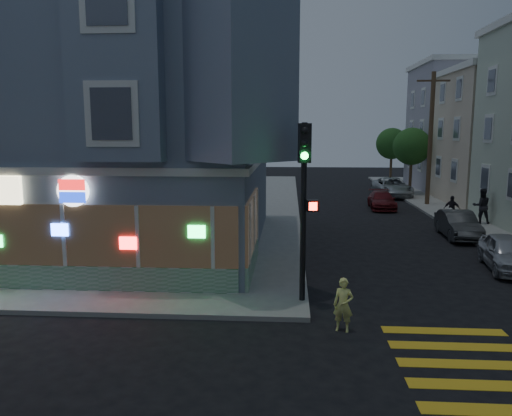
# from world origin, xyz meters

# --- Properties ---
(ground) EXTENTS (120.00, 120.00, 0.00)m
(ground) POSITION_xyz_m (0.00, 0.00, 0.00)
(ground) COLOR black
(ground) RESTS_ON ground
(sidewalk_nw) EXTENTS (33.00, 42.00, 0.15)m
(sidewalk_nw) POSITION_xyz_m (-13.50, 23.00, 0.07)
(sidewalk_nw) COLOR gray
(sidewalk_nw) RESTS_ON ground
(corner_building) EXTENTS (14.60, 14.60, 11.40)m
(corner_building) POSITION_xyz_m (-6.00, 10.98, 5.82)
(corner_building) COLOR slate
(corner_building) RESTS_ON sidewalk_nw
(row_house_d) EXTENTS (12.00, 8.60, 10.50)m
(row_house_d) POSITION_xyz_m (19.50, 34.00, 5.40)
(row_house_d) COLOR #938F9D
(row_house_d) RESTS_ON sidewalk_ne
(utility_pole) EXTENTS (2.20, 0.30, 9.00)m
(utility_pole) POSITION_xyz_m (12.00, 24.00, 4.80)
(utility_pole) COLOR #4C3826
(utility_pole) RESTS_ON sidewalk_ne
(street_tree_near) EXTENTS (3.00, 3.00, 5.30)m
(street_tree_near) POSITION_xyz_m (12.20, 30.00, 3.94)
(street_tree_near) COLOR #4C3826
(street_tree_near) RESTS_ON sidewalk_ne
(street_tree_far) EXTENTS (3.00, 3.00, 5.30)m
(street_tree_far) POSITION_xyz_m (12.20, 38.00, 3.94)
(street_tree_far) COLOR #4C3826
(street_tree_far) RESTS_ON sidewalk_ne
(running_child) EXTENTS (0.60, 0.47, 1.44)m
(running_child) POSITION_xyz_m (3.83, 1.50, 0.72)
(running_child) COLOR #F0F57D
(running_child) RESTS_ON ground
(pedestrian_a) EXTENTS (0.98, 0.79, 1.94)m
(pedestrian_a) POSITION_xyz_m (13.00, 16.78, 1.12)
(pedestrian_a) COLOR black
(pedestrian_a) RESTS_ON sidewalk_ne
(pedestrian_b) EXTENTS (0.95, 0.68, 1.50)m
(pedestrian_b) POSITION_xyz_m (11.46, 16.93, 0.90)
(pedestrian_b) COLOR black
(pedestrian_b) RESTS_ON sidewalk_ne
(parked_car_a) EXTENTS (2.12, 4.12, 1.34)m
(parked_car_a) POSITION_xyz_m (10.70, 7.81, 0.67)
(parked_car_a) COLOR #B0B2B8
(parked_car_a) RESTS_ON ground
(parked_car_b) EXTENTS (1.57, 4.08, 1.33)m
(parked_car_b) POSITION_xyz_m (10.70, 13.51, 0.66)
(parked_car_b) COLOR #313436
(parked_car_b) RESTS_ON ground
(parked_car_c) EXTENTS (1.84, 4.10, 1.17)m
(parked_car_c) POSITION_xyz_m (8.60, 22.50, 0.58)
(parked_car_c) COLOR maroon
(parked_car_c) RESTS_ON ground
(parked_car_d) EXTENTS (2.64, 5.44, 1.49)m
(parked_car_d) POSITION_xyz_m (10.55, 28.94, 0.74)
(parked_car_d) COLOR #ADB4B8
(parked_car_d) RESTS_ON ground
(traffic_signal) EXTENTS (0.65, 0.60, 5.36)m
(traffic_signal) POSITION_xyz_m (2.82, 3.33, 3.77)
(traffic_signal) COLOR black
(traffic_signal) RESTS_ON sidewalk_nw
(fire_hydrant) EXTENTS (0.50, 0.29, 0.87)m
(fire_hydrant) POSITION_xyz_m (11.30, 16.71, 0.61)
(fire_hydrant) COLOR silver
(fire_hydrant) RESTS_ON sidewalk_ne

